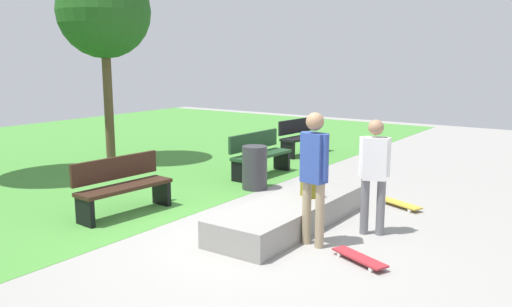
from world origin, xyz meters
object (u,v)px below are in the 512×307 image
Objects in this scene: skateboard_spare at (400,204)px; skateboard_by_ledge at (359,258)px; backpack_on_ledge at (310,186)px; tree_broad_elm at (104,13)px; trash_bin at (255,168)px; skater_watching at (374,169)px; park_bench_center_lawn at (303,136)px; skater_performing_trick at (314,168)px; park_bench_far_left at (122,185)px; park_bench_near_path at (259,153)px; concrete_ledge at (290,214)px.

skateboard_by_ledge is at bearing -170.56° from skateboard_spare.
skateboard_spare is (1.49, -0.89, -0.47)m from backpack_on_ledge.
tree_broad_elm is 5.51× the size of trash_bin.
skateboard_spare is at bearing 5.28° from skater_watching.
skater_watching is at bearing 15.20° from skateboard_by_ledge.
park_bench_center_lawn is 3.85m from trash_bin.
skater_watching is 2.01× the size of skateboard_spare.
skater_watching is 2.01× the size of skateboard_by_ledge.
skater_watching is (0.88, -0.47, -0.10)m from skater_performing_trick.
tree_broad_elm reaches higher than skateboard_spare.
backpack_on_ledge is 0.07× the size of tree_broad_elm.
skater_watching is at bearing -28.09° from skater_performing_trick.
skater_performing_trick is (-0.93, -0.56, 0.51)m from backpack_on_ledge.
park_bench_far_left is at bearing 129.59° from skateboard_spare.
tree_broad_elm is (2.39, 7.46, 3.41)m from skateboard_by_ledge.
skateboard_spare is at bearing -88.11° from tree_broad_elm.
park_bench_far_left is at bearing 176.60° from park_bench_near_path.
park_bench_center_lawn is at bearing 152.64° from backpack_on_ledge.
skateboard_spare is (1.54, 0.14, -0.89)m from skater_watching.
skater_performing_trick reaches higher than skater_watching.
park_bench_near_path is 0.35× the size of tree_broad_elm.
skater_performing_trick reaches higher than park_bench_near_path.
skateboard_by_ledge is 1.00× the size of skateboard_spare.
skater_watching reaches higher than park_bench_near_path.
park_bench_far_left is 0.36× the size of tree_broad_elm.
trash_bin is at bearing 97.95° from skateboard_spare.
trash_bin reaches higher than backpack_on_ledge.
tree_broad_elm is (1.26, 6.14, 2.94)m from backpack_on_ledge.
backpack_on_ledge is 2.98m from park_bench_far_left.
skater_performing_trick is at bearing -148.79° from park_bench_center_lawn.
tree_broad_elm reaches higher than park_bench_near_path.
skater_performing_trick is 1.00m from skater_watching.
backpack_on_ledge is at bearing -148.79° from park_bench_center_lawn.
tree_broad_elm is (1.31, 7.17, 2.52)m from skater_watching.
concrete_ledge is 0.65× the size of tree_broad_elm.
skateboard_spare is (1.91, -1.00, -0.12)m from concrete_ledge.
park_bench_far_left reaches higher than trash_bin.
tree_broad_elm is 5.29m from trash_bin.
trash_bin is (2.52, -0.80, -0.07)m from park_bench_far_left.
skater_performing_trick reaches higher than backpack_on_ledge.
park_bench_near_path is at bearing 170.22° from backpack_on_ledge.
concrete_ledge is 3.58× the size of trash_bin.
park_bench_near_path is 0.99× the size of park_bench_center_lawn.
skater_watching is 1.01× the size of park_bench_near_path.
park_bench_center_lawn is at bearing 39.08° from skater_watching.
park_bench_near_path is at bearing -3.40° from park_bench_far_left.
park_bench_far_left reaches higher than concrete_ledge.
park_bench_near_path is at bearing 79.29° from skateboard_spare.
skater_performing_trick is 2.15× the size of trash_bin.
backpack_on_ledge is 0.39× the size of trash_bin.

